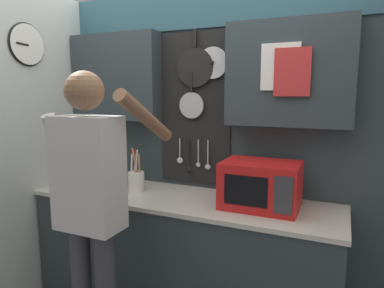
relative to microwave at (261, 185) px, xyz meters
The scene contains 7 objects.
base_cabinet_counter 0.83m from the microwave, behind, with size 2.24×0.64×0.90m.
back_wall_unit 0.75m from the microwave, 154.70° to the left, with size 2.81×0.23×2.43m.
side_wall 1.77m from the microwave, 166.50° to the right, with size 0.07×1.60×2.43m.
microwave is the anchor object (origin of this frame).
knife_block 1.15m from the microwave, behind, with size 0.11×0.15×0.28m.
utensil_crock 0.97m from the microwave, behind, with size 0.13×0.13×0.33m.
person 1.07m from the microwave, 141.60° to the right, with size 0.54×0.64×1.77m.
Camera 1 is at (1.05, -2.15, 1.65)m, focal length 32.00 mm.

